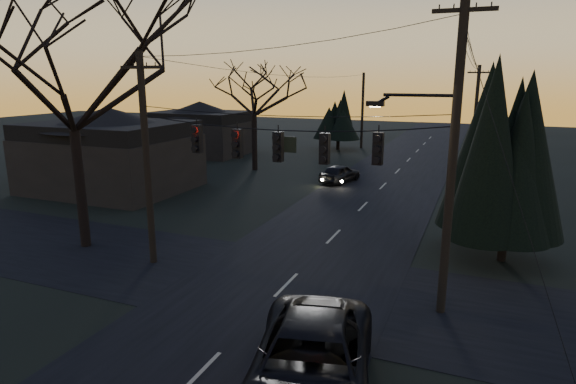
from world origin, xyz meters
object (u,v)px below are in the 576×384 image
at_px(utility_pole_left, 154,262).
at_px(suv_near, 311,365).
at_px(utility_pole_far_r, 471,168).
at_px(bare_tree_left, 69,81).
at_px(utility_pole_right, 440,312).
at_px(evergreen_right, 513,151).
at_px(utility_pole_far_l, 361,148).
at_px(sedan_oncoming_a, 340,173).

xyz_separation_m(utility_pole_left, suv_near, (8.99, -5.72, 0.87)).
height_order(utility_pole_far_r, suv_near, utility_pole_far_r).
height_order(utility_pole_left, bare_tree_left, bare_tree_left).
height_order(utility_pole_right, evergreen_right, evergreen_right).
height_order(utility_pole_far_l, suv_near, utility_pole_far_l).
xyz_separation_m(suv_near, sedan_oncoming_a, (-6.19, 23.76, -0.20)).
height_order(evergreen_right, suv_near, evergreen_right).
bearing_deg(evergreen_right, suv_near, -111.33).
bearing_deg(utility_pole_right, suv_near, -113.74).
relative_size(utility_pole_far_r, sedan_oncoming_a, 2.17).
distance_m(utility_pole_far_r, suv_near, 33.82).
height_order(bare_tree_left, evergreen_right, bare_tree_left).
relative_size(evergreen_right, suv_near, 1.30).
bearing_deg(utility_pole_far_r, evergreen_right, -84.98).
height_order(utility_pole_far_l, evergreen_right, evergreen_right).
xyz_separation_m(utility_pole_far_r, evergreen_right, (1.95, -22.27, 4.66)).
xyz_separation_m(utility_pole_left, utility_pole_far_l, (0.00, 36.00, 0.00)).
xyz_separation_m(utility_pole_far_r, sedan_oncoming_a, (-8.70, -9.96, 0.67)).
relative_size(bare_tree_left, suv_near, 1.76).
bearing_deg(suv_near, bare_tree_left, 141.73).
distance_m(utility_pole_right, utility_pole_left, 11.50).
xyz_separation_m(utility_pole_right, utility_pole_left, (-11.50, 0.00, 0.00)).
bearing_deg(bare_tree_left, utility_pole_left, -6.76).
relative_size(utility_pole_left, sedan_oncoming_a, 2.17).
bearing_deg(utility_pole_right, utility_pole_far_r, 90.00).
relative_size(utility_pole_left, utility_pole_far_r, 1.00).
bearing_deg(suv_near, utility_pole_far_l, 89.19).
xyz_separation_m(bare_tree_left, sedan_oncoming_a, (6.94, 17.55, -6.72)).
relative_size(utility_pole_left, utility_pole_far_l, 1.06).
bearing_deg(sedan_oncoming_a, utility_pole_far_r, -117.03).
distance_m(utility_pole_right, evergreen_right, 7.64).
distance_m(suv_near, sedan_oncoming_a, 24.55).
bearing_deg(utility_pole_right, utility_pole_left, 180.00).
distance_m(utility_pole_far_r, utility_pole_far_l, 14.01).
bearing_deg(sedan_oncoming_a, utility_pole_right, 129.86).
distance_m(utility_pole_left, sedan_oncoming_a, 18.27).
relative_size(utility_pole_left, suv_near, 1.36).
height_order(utility_pole_far_r, utility_pole_far_l, utility_pole_far_r).
bearing_deg(utility_pole_left, suv_near, -32.47).
xyz_separation_m(utility_pole_far_l, sedan_oncoming_a, (2.80, -17.96, 0.67)).
bearing_deg(utility_pole_left, bare_tree_left, 173.24).
xyz_separation_m(utility_pole_left, utility_pole_far_r, (11.50, 28.00, 0.00)).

